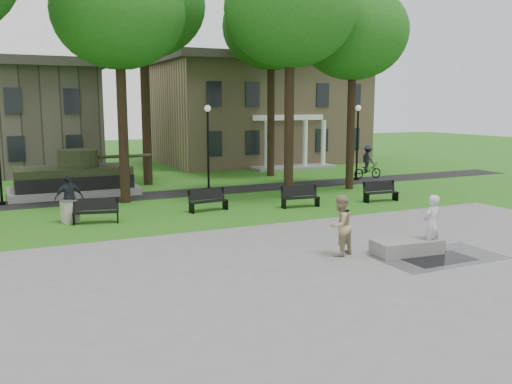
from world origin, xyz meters
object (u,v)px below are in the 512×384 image
trash_bin (70,211)px  park_bench_0 (95,210)px  concrete_block (407,247)px  skateboarder (431,224)px  cyclist (368,165)px  friend_watching (340,225)px

trash_bin → park_bench_0: bearing=-31.5°
park_bench_0 → trash_bin: bearing=160.4°
concrete_block → skateboarder: size_ratio=1.17×
skateboarder → cyclist: (9.19, 15.65, -0.07)m
cyclist → trash_bin: cyclist is taller
friend_watching → cyclist: cyclist is taller
trash_bin → cyclist: bearing=16.9°
park_bench_0 → cyclist: bearing=31.3°
concrete_block → friend_watching: (-2.07, 0.75, 0.74)m
cyclist → friend_watching: bearing=145.4°
trash_bin → concrete_block: bearing=-46.3°
friend_watching → cyclist: (12.04, 14.69, -0.10)m
concrete_block → friend_watching: friend_watching is taller
concrete_block → friend_watching: size_ratio=1.13×
skateboarder → friend_watching: bearing=-32.1°
park_bench_0 → trash_bin: 1.08m
cyclist → park_bench_0: size_ratio=1.17×
cyclist → skateboarder: bearing=154.3°
skateboarder → park_bench_0: 12.95m
skateboarder → trash_bin: skateboarder is taller
cyclist → park_bench_0: cyclist is taller
cyclist → trash_bin: 20.02m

